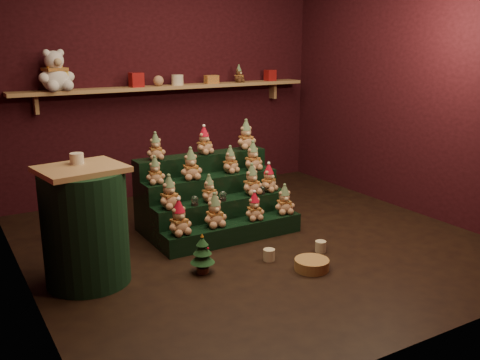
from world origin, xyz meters
TOP-DOWN VIEW (x-y plane):
  - ground at (0.00, 0.00)m, footprint 4.00×4.00m
  - back_wall at (0.00, 2.05)m, footprint 4.00×0.10m
  - front_wall at (0.00, -2.05)m, footprint 4.00×0.10m
  - left_wall at (-2.05, 0.00)m, footprint 0.10×4.00m
  - right_wall at (2.05, 0.00)m, footprint 0.10×4.00m
  - back_shelf at (0.00, 1.87)m, footprint 3.60×0.26m
  - riser_tier_front at (-0.16, 0.10)m, footprint 1.40×0.22m
  - riser_tier_midfront at (-0.16, 0.32)m, footprint 1.40×0.22m
  - riser_tier_midback at (-0.16, 0.54)m, footprint 1.40×0.22m
  - riser_tier_back at (-0.16, 0.76)m, footprint 1.40×0.22m
  - teddy_0 at (-0.72, 0.09)m, footprint 0.25×0.23m
  - teddy_1 at (-0.35, 0.11)m, footprint 0.23×0.20m
  - teddy_2 at (0.06, 0.09)m, footprint 0.21×0.19m
  - teddy_3 at (0.41, 0.10)m, footprint 0.24×0.22m
  - teddy_4 at (-0.71, 0.31)m, footprint 0.25×0.23m
  - teddy_5 at (-0.30, 0.31)m, footprint 0.22×0.21m
  - teddy_6 at (0.17, 0.31)m, footprint 0.23×0.21m
  - teddy_7 at (0.37, 0.32)m, footprint 0.26×0.25m
  - teddy_8 at (-0.74, 0.55)m, footprint 0.20×0.18m
  - teddy_9 at (-0.39, 0.53)m, footprint 0.23×0.21m
  - teddy_10 at (0.07, 0.56)m, footprint 0.24×0.23m
  - teddy_11 at (0.32, 0.54)m, footprint 0.23×0.21m
  - teddy_12 at (-0.65, 0.76)m, footprint 0.21×0.19m
  - teddy_13 at (-0.13, 0.75)m, footprint 0.25×0.24m
  - teddy_14 at (0.37, 0.76)m, footprint 0.22×0.20m
  - snow_globe_a at (-0.48, 0.26)m, footprint 0.07×0.07m
  - snow_globe_b at (-0.18, 0.26)m, footprint 0.07×0.07m
  - snow_globe_c at (0.26, 0.26)m, footprint 0.06×0.06m
  - side_table at (-1.57, -0.07)m, footprint 0.68×0.65m
  - table_ornament at (-1.57, 0.03)m, footprint 0.10×0.10m
  - mini_christmas_tree at (-0.73, -0.38)m, footprint 0.20×0.20m
  - mug_left at (-0.12, -0.44)m, footprint 0.10×0.10m
  - mug_right at (0.38, -0.51)m, footprint 0.10×0.10m
  - wicker_basket at (0.08, -0.78)m, footprint 0.34×0.34m
  - white_bear at (-1.30, 1.84)m, footprint 0.44×0.41m
  - brown_bear at (0.92, 1.84)m, footprint 0.18×0.17m
  - gift_tin_red_a at (-0.42, 1.85)m, footprint 0.14×0.14m
  - gift_tin_cream at (0.09, 1.85)m, footprint 0.14×0.14m
  - gift_tin_red_b at (1.39, 1.85)m, footprint 0.12×0.12m
  - shelf_plush_ball at (-0.15, 1.85)m, footprint 0.12×0.12m
  - scarf_gift_box at (0.54, 1.85)m, footprint 0.16×0.10m

SIDE VIEW (x-z plane):
  - ground at x=0.00m, z-range 0.00..0.00m
  - wicker_basket at x=0.08m, z-range 0.00..0.09m
  - mug_right at x=0.38m, z-range 0.00..0.10m
  - mug_left at x=-0.12m, z-range 0.00..0.10m
  - riser_tier_front at x=-0.16m, z-range 0.00..0.18m
  - mini_christmas_tree at x=-0.73m, z-range 0.00..0.33m
  - riser_tier_midfront at x=-0.16m, z-range 0.00..0.36m
  - riser_tier_midback at x=-0.16m, z-range 0.00..0.54m
  - teddy_2 at x=0.06m, z-range 0.18..0.44m
  - teddy_3 at x=0.41m, z-range 0.18..0.47m
  - teddy_1 at x=-0.35m, z-range 0.18..0.49m
  - teddy_0 at x=-0.72m, z-range 0.18..0.49m
  - riser_tier_back at x=-0.16m, z-range 0.00..0.72m
  - snow_globe_c at x=0.26m, z-range 0.36..0.44m
  - snow_globe_b at x=-0.18m, z-range 0.36..0.45m
  - snow_globe_a at x=-0.48m, z-range 0.36..0.45m
  - side_table at x=-1.57m, z-range -0.01..0.92m
  - teddy_5 at x=-0.30m, z-range 0.36..0.61m
  - teddy_7 at x=0.37m, z-range 0.36..0.63m
  - teddy_6 at x=0.17m, z-range 0.36..0.66m
  - teddy_4 at x=-0.71m, z-range 0.36..0.66m
  - teddy_8 at x=-0.74m, z-range 0.54..0.79m
  - teddy_10 at x=0.07m, z-range 0.54..0.80m
  - teddy_11 at x=0.32m, z-range 0.54..0.83m
  - teddy_9 at x=-0.39m, z-range 0.54..0.84m
  - teddy_12 at x=-0.65m, z-range 0.72..0.98m
  - teddy_13 at x=-0.13m, z-range 0.72..0.99m
  - teddy_14 at x=0.37m, z-range 0.72..1.02m
  - table_ornament at x=-1.57m, z-range 0.93..1.01m
  - back_shelf at x=0.00m, z-range 1.17..1.41m
  - scarf_gift_box at x=0.54m, z-range 1.32..1.42m
  - gift_tin_cream at x=0.09m, z-range 1.32..1.44m
  - shelf_plush_ball at x=-0.15m, z-range 1.32..1.44m
  - gift_tin_red_b at x=1.39m, z-range 1.32..1.46m
  - back_wall at x=0.00m, z-range 0.00..2.80m
  - front_wall at x=0.00m, z-range 0.00..2.80m
  - left_wall at x=-2.05m, z-range 0.00..2.80m
  - right_wall at x=2.05m, z-range 0.00..2.80m
  - gift_tin_red_a at x=-0.42m, z-range 1.32..1.48m
  - brown_bear at x=0.92m, z-range 1.32..1.53m
  - white_bear at x=-1.30m, z-range 1.32..1.85m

